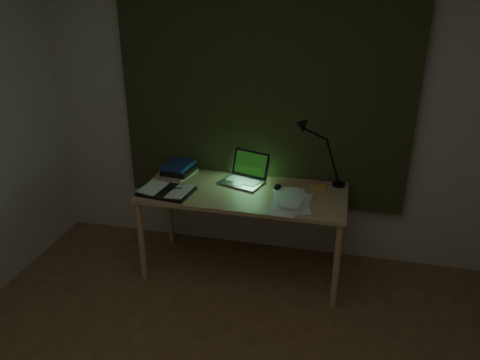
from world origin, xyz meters
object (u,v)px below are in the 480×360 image
object	(u,v)px
book_stack	(179,169)
desk_lamp	(341,153)
desk	(244,232)
open_textbook	(167,191)
laptop	(242,170)
loose_papers	(285,201)

from	to	relation	value
book_stack	desk_lamp	bearing A→B (deg)	3.75
desk	book_stack	xyz separation A→B (m)	(-0.56, 0.18, 0.39)
open_textbook	desk_lamp	xyz separation A→B (m)	(1.21, 0.41, 0.24)
laptop	desk_lamp	distance (m)	0.74
laptop	book_stack	bearing A→B (deg)	-167.55
open_textbook	book_stack	size ratio (longest dim) A/B	1.47
desk	open_textbook	size ratio (longest dim) A/B	4.02
laptop	desk_lamp	size ratio (longest dim) A/B	0.68
desk	book_stack	bearing A→B (deg)	162.34
book_stack	loose_papers	world-z (taller)	book_stack
desk	open_textbook	world-z (taller)	open_textbook
desk	loose_papers	xyz separation A→B (m)	(0.32, -0.11, 0.35)
open_textbook	loose_papers	distance (m)	0.86
desk	loose_papers	world-z (taller)	loose_papers
laptop	book_stack	distance (m)	0.52
laptop	loose_papers	distance (m)	0.45
open_textbook	loose_papers	xyz separation A→B (m)	(0.86, 0.04, -0.01)
book_stack	desk_lamp	size ratio (longest dim) A/B	0.49
open_textbook	loose_papers	bearing A→B (deg)	9.56
desk	open_textbook	xyz separation A→B (m)	(-0.54, -0.15, 0.36)
laptop	desk_lamp	world-z (taller)	desk_lamp
desk_lamp	book_stack	bearing A→B (deg)	-179.88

